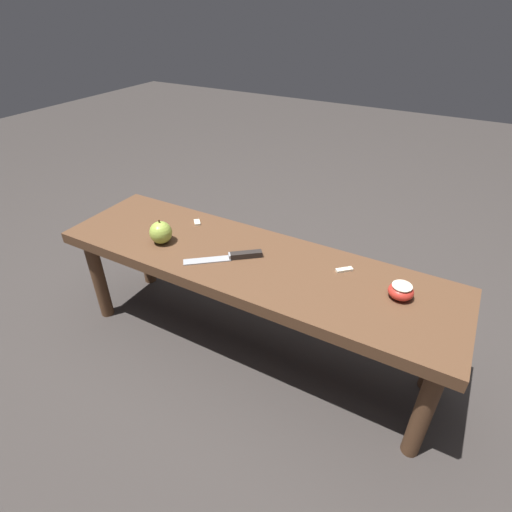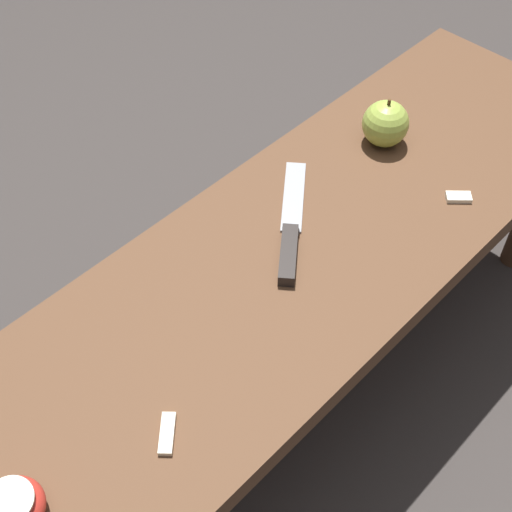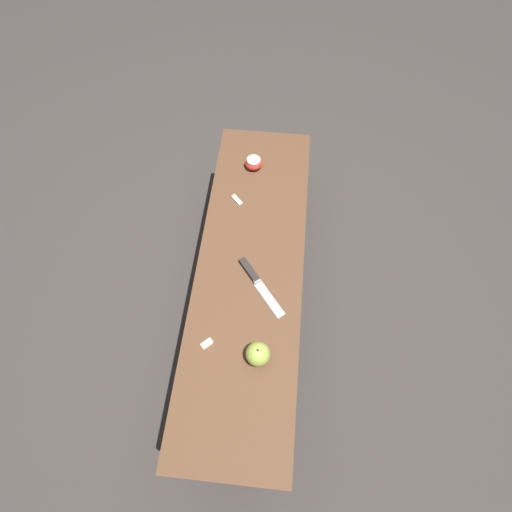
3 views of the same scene
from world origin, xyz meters
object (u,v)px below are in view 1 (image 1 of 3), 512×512
(apple_whole, at_px, (161,232))
(apple_cut, at_px, (401,291))
(knife, at_px, (235,256))
(wooden_bench, at_px, (250,271))

(apple_whole, relative_size, apple_cut, 1.22)
(apple_whole, bearing_deg, apple_cut, -172.98)
(knife, relative_size, apple_cut, 3.02)
(apple_whole, bearing_deg, knife, -172.00)
(knife, bearing_deg, apple_cut, 147.58)
(apple_cut, bearing_deg, apple_whole, 7.02)
(wooden_bench, distance_m, apple_cut, 0.49)
(apple_cut, bearing_deg, wooden_bench, 4.37)
(knife, distance_m, apple_cut, 0.53)
(wooden_bench, bearing_deg, apple_whole, 10.93)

